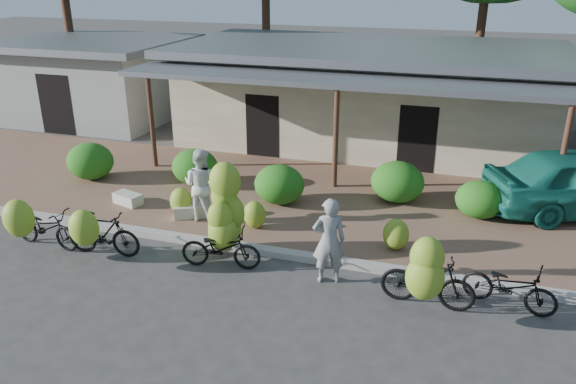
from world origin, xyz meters
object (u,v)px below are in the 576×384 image
bike_center (224,224)px  bystander (201,185)px  bike_left (99,232)px  bike_far_left (39,225)px  sack_near (192,211)px  vendor (329,241)px  sack_far (128,199)px  bike_right (427,277)px  bike_far_right (510,286)px

bike_center → bystander: bike_center is taller
bike_left → bike_far_left: bearing=86.5°
bystander → sack_near: bearing=-6.9°
vendor → sack_near: bearing=-44.9°
bike_center → vendor: size_ratio=1.19×
sack_near → sack_far: bearing=174.0°
bike_left → sack_near: size_ratio=1.99×
bike_left → bike_right: size_ratio=0.97×
bike_left → sack_near: bike_left is taller
bike_left → vendor: bearing=-88.5°
sack_near → sack_far: (-1.92, 0.20, -0.01)m
bike_far_left → bike_left: 1.48m
vendor → sack_far: bearing=-39.2°
bike_far_right → sack_near: (-7.20, 1.65, -0.17)m
sack_near → vendor: (3.86, -1.75, 0.62)m
sack_near → bike_center: bearing=-45.2°
bike_far_left → sack_far: bike_far_left is taller
bike_left → bike_far_right: 8.21m
bike_far_left → bike_center: size_ratio=0.83×
bike_center → sack_far: bearing=54.0°
bike_center → bike_right: 4.27m
sack_far → bike_right: bearing=-17.9°
bike_far_left → bystander: bystander is taller
bike_left → bike_far_right: (8.19, 0.65, -0.17)m
bike_left → bystander: size_ratio=0.95×
bike_center → bystander: 1.97m
bike_far_left → bystander: bearing=-46.0°
bike_right → bystander: bearing=71.1°
bike_right → sack_near: bike_right is taller
sack_far → bike_left: bearing=-69.5°
bike_right → sack_near: 6.22m
bike_far_right → sack_near: bike_far_right is taller
bike_far_left → bike_right: 8.23m
bike_center → bystander: bearing=30.3°
bike_far_right → bike_left: bearing=108.3°
bike_center → sack_far: (-3.48, 1.78, -0.58)m
bike_center → sack_near: bike_center is taller
vendor → bike_right: bearing=143.7°
bike_center → bystander: (-1.24, 1.51, 0.17)m
bike_right → sack_near: (-5.77, 2.29, -0.46)m
bike_far_right → bike_center: bearing=102.9°
sack_far → bike_far_right: bearing=-11.5°
bike_far_left → sack_near: 3.41m
bike_far_left → bike_far_right: bearing=-81.3°
bike_far_left → bystander: (2.79, 2.28, 0.43)m
bike_left → vendor: 4.88m
sack_near → vendor: size_ratio=0.48×
vendor → bike_far_left: bearing=-15.2°
bike_left → sack_far: size_ratio=2.26×
bike_far_left → bike_right: size_ratio=1.01×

